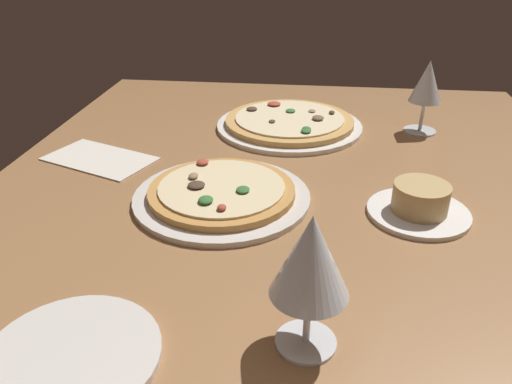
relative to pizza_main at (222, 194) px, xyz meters
The scene contains 8 objects.
dining_table 13.20cm from the pizza_main, 69.57° to the left, with size 150.00×110.00×4.00cm, color #996B42.
pizza_main is the anchor object (origin of this frame).
pizza_side 36.43cm from the pizza_main, 165.43° to the left, with size 32.67×32.67×3.39cm.
ramekin_on_saucer 31.76cm from the pizza_main, 87.75° to the left, with size 16.01×16.01×5.31cm.
wine_glass_far 36.02cm from the pizza_main, 25.57° to the left, with size 8.33×8.33×16.22cm.
wine_glass_near 53.58cm from the pizza_main, 133.67° to the left, with size 7.05×7.05×15.79cm.
side_plate 37.72cm from the pizza_main, 14.53° to the right, with size 18.89×18.89×0.90cm, color silver.
paper_menu 29.88cm from the pizza_main, 116.66° to the right, with size 11.80×20.91×0.30cm, color silver.
Camera 1 is at (68.11, 2.35, 44.36)cm, focal length 35.33 mm.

